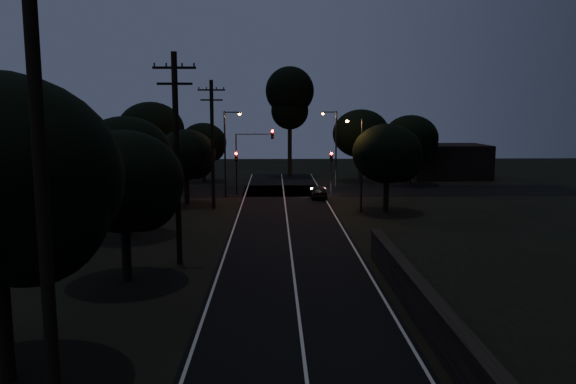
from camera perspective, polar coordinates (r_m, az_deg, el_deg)
name	(u,v)px	position (r m, az deg, el deg)	size (l,w,h in m)	color
road_surface	(286,210)	(45.99, -0.22, -1.79)	(60.00, 70.00, 0.03)	black
retaining_wall	(542,341)	(20.62, 24.36, -13.62)	(6.93, 26.00, 1.60)	black
utility_pole_near	(42,194)	(13.28, -23.73, -0.23)	(2.20, 0.30, 12.00)	black
utility_pole_mid	(177,156)	(29.67, -11.24, 3.65)	(2.20, 0.30, 11.00)	black
utility_pole_far	(212,142)	(46.50, -7.69, 5.04)	(2.20, 0.30, 10.50)	black
tree_left_a	(1,185)	(17.92, -27.17, 0.66)	(7.28, 7.28, 9.20)	black
tree_left_b	(127,184)	(27.13, -16.03, 0.76)	(5.64, 5.64, 7.17)	black
tree_left_c	(128,159)	(37.34, -15.92, 3.25)	(6.10, 6.10, 7.71)	black
tree_left_d	(188,156)	(48.76, -10.14, 3.61)	(5.11, 5.11, 6.48)	black
tree_far_nw	(205,144)	(64.63, -8.45, 4.88)	(5.28, 5.28, 6.69)	black
tree_far_w	(153,132)	(61.40, -13.54, 5.98)	(7.04, 7.04, 8.98)	black
tree_far_ne	(363,135)	(64.88, 7.63, 5.78)	(6.49, 6.49, 8.20)	black
tree_far_e	(413,140)	(62.97, 12.55, 5.22)	(5.98, 5.98, 7.58)	black
tree_right_a	(390,155)	(45.11, 10.29, 3.71)	(5.54, 5.54, 7.04)	black
tall_pine	(290,97)	(69.20, 0.18, 9.58)	(5.88, 5.88, 13.37)	black
building_left	(112,161)	(69.08, -17.46, 3.03)	(10.00, 8.00, 4.40)	black
building_right	(447,161)	(70.61, 15.85, 3.04)	(9.00, 7.00, 4.00)	black
signal_left	(236,165)	(54.51, -5.27, 2.75)	(0.28, 0.35, 4.10)	black
signal_right	(331,165)	(54.67, 4.41, 2.78)	(0.28, 0.35, 4.10)	black
signal_mast	(254,149)	(54.30, -3.51, 4.34)	(3.70, 0.35, 6.25)	black
streetlight_a	(227,148)	(52.44, -6.21, 4.49)	(1.66, 0.26, 8.00)	black
streetlight_b	(334,144)	(58.59, 4.72, 4.90)	(1.66, 0.26, 8.00)	black
streetlight_c	(360,158)	(44.82, 7.29, 3.47)	(1.46, 0.26, 7.50)	black
car	(319,191)	(52.02, 3.16, 0.05)	(1.47, 3.66, 1.25)	black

